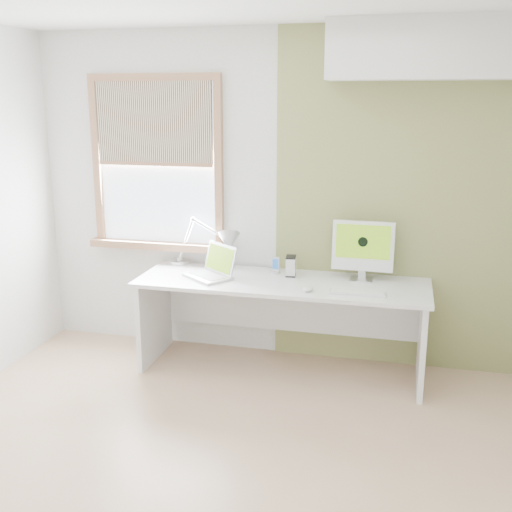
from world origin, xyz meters
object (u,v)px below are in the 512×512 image
(desk_lamp, at_px, (219,244))
(laptop, at_px, (213,269))
(desk, at_px, (283,303))
(imac, at_px, (363,247))
(external_drive, at_px, (291,266))

(desk_lamp, height_order, laptop, desk_lamp)
(desk, relative_size, laptop, 4.88)
(desk, distance_m, imac, 0.74)
(desk_lamp, height_order, imac, imac)
(imac, bearing_deg, desk_lamp, 179.20)
(imac, bearing_deg, external_drive, -177.83)
(laptop, xyz_separation_m, external_drive, (0.58, 0.17, 0.02))
(desk, distance_m, laptop, 0.60)
(desk, bearing_deg, imac, 11.67)
(laptop, xyz_separation_m, imac, (1.12, 0.19, 0.19))
(desk, xyz_separation_m, desk_lamp, (-0.55, 0.14, 0.41))
(desk, xyz_separation_m, imac, (0.58, 0.12, 0.45))
(desk, height_order, imac, imac)
(desk_lamp, bearing_deg, external_drive, -3.54)
(desk, xyz_separation_m, laptop, (-0.54, -0.07, 0.26))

